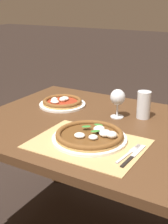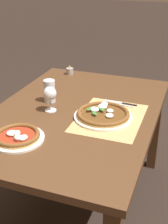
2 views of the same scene
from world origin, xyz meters
name	(u,v)px [view 1 (image 1 of 2)]	position (x,y,z in m)	size (l,w,h in m)	color
dining_table	(112,145)	(0.00, 0.00, 0.65)	(1.42, 0.97, 0.74)	#4C301C
paper_placemat	(88,144)	(-0.02, -0.22, 0.74)	(0.49, 0.36, 0.00)	tan
pizza_near	(90,136)	(-0.03, -0.19, 0.76)	(0.34, 0.34, 0.05)	white
pizza_far	(62,102)	(-0.41, 0.15, 0.76)	(0.27, 0.27, 0.05)	white
wine_glass	(118,98)	(-0.04, 0.14, 0.85)	(0.08, 0.08, 0.16)	silver
pint_glass	(144,105)	(0.08, 0.20, 0.81)	(0.07, 0.07, 0.15)	silver
fork	(129,153)	(0.18, -0.22, 0.75)	(0.04, 0.20, 0.00)	#B7B7BC
knife	(133,156)	(0.20, -0.23, 0.75)	(0.03, 0.22, 0.01)	black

